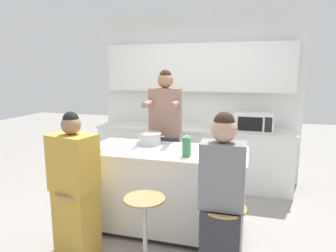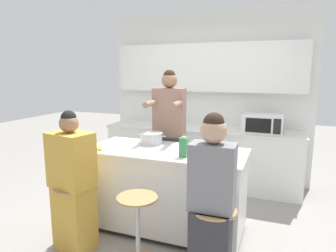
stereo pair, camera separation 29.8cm
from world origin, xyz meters
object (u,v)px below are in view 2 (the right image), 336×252
object	(u,v)px
kitchen_island	(166,189)
banana_bunch	(98,148)
bar_stool_center	(138,228)
fruit_bowl	(210,150)
juice_carton	(184,147)
bar_stool_leftmost	(74,216)
person_seated_near	(211,207)
coffee_cup_near	(229,153)
person_cooking	(169,140)
cooking_pot	(151,138)
microwave	(263,124)
potted_plant	(164,118)
person_wrapped_blanket	(73,186)
bar_stool_rightmost	(213,243)

from	to	relation	value
kitchen_island	banana_bunch	xyz separation A→B (m)	(-0.68, -0.28, 0.48)
kitchen_island	banana_bunch	size ratio (longest dim) A/B	11.27
bar_stool_center	fruit_bowl	size ratio (longest dim) A/B	3.13
fruit_bowl	juice_carton	bearing A→B (deg)	-130.75
bar_stool_leftmost	bar_stool_center	world-z (taller)	same
person_seated_near	coffee_cup_near	size ratio (longest dim) A/B	14.09
fruit_bowl	bar_stool_leftmost	bearing A→B (deg)	-147.28
kitchen_island	banana_bunch	world-z (taller)	banana_bunch
bar_stool_center	person_cooking	world-z (taller)	person_cooking
cooking_pot	coffee_cup_near	xyz separation A→B (m)	(0.95, -0.24, -0.02)
kitchen_island	microwave	distance (m)	1.83
potted_plant	microwave	bearing A→B (deg)	-1.50
kitchen_island	microwave	bearing A→B (deg)	58.43
person_cooking	cooking_pot	xyz separation A→B (m)	(-0.07, -0.40, 0.10)
coffee_cup_near	person_cooking	bearing A→B (deg)	144.11
person_wrapped_blanket	fruit_bowl	xyz separation A→B (m)	(1.18, 0.75, 0.29)
fruit_bowl	banana_bunch	bearing A→B (deg)	-164.12
fruit_bowl	bar_stool_center	bearing A→B (deg)	-122.83
coffee_cup_near	banana_bunch	distance (m)	1.40
bar_stool_rightmost	potted_plant	size ratio (longest dim) A/B	2.88
person_cooking	potted_plant	distance (m)	1.05
person_wrapped_blanket	person_seated_near	bearing A→B (deg)	12.05
kitchen_island	coffee_cup_near	world-z (taller)	coffee_cup_near
bar_stool_center	person_seated_near	world-z (taller)	person_seated_near
person_wrapped_blanket	cooking_pot	size ratio (longest dim) A/B	3.95
juice_carton	person_seated_near	bearing A→B (deg)	-51.25
bar_stool_leftmost	bar_stool_center	size ratio (longest dim) A/B	1.00
kitchen_island	bar_stool_center	bearing A→B (deg)	-90.00
coffee_cup_near	kitchen_island	bearing A→B (deg)	176.09
bar_stool_center	cooking_pot	distance (m)	1.11
person_seated_near	banana_bunch	bearing A→B (deg)	162.04
bar_stool_rightmost	banana_bunch	bearing A→B (deg)	163.63
kitchen_island	bar_stool_rightmost	xyz separation A→B (m)	(0.70, -0.68, -0.11)
coffee_cup_near	banana_bunch	size ratio (longest dim) A/B	0.67
bar_stool_leftmost	bar_stool_center	bearing A→B (deg)	0.85
juice_carton	person_wrapped_blanket	bearing A→B (deg)	-152.61
bar_stool_leftmost	microwave	size ratio (longest dim) A/B	1.21
person_cooking	fruit_bowl	bearing A→B (deg)	-44.10
fruit_bowl	potted_plant	size ratio (longest dim) A/B	0.92
person_wrapped_blanket	potted_plant	distance (m)	2.25
bar_stool_rightmost	cooking_pot	xyz separation A→B (m)	(-0.95, 0.87, 0.63)
fruit_bowl	coffee_cup_near	xyz separation A→B (m)	(0.21, -0.10, 0.01)
bar_stool_leftmost	juice_carton	bearing A→B (deg)	27.89
cooking_pot	potted_plant	xyz separation A→B (m)	(-0.38, 1.34, 0.03)
bar_stool_center	banana_bunch	xyz separation A→B (m)	(-0.68, 0.41, 0.59)
microwave	bar_stool_center	bearing A→B (deg)	-112.76
kitchen_island	person_wrapped_blanket	bearing A→B (deg)	-135.29
person_cooking	bar_stool_rightmost	bearing A→B (deg)	-60.73
banana_bunch	potted_plant	bearing A→B (deg)	88.38
banana_bunch	microwave	xyz separation A→B (m)	(1.60, 1.76, 0.08)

